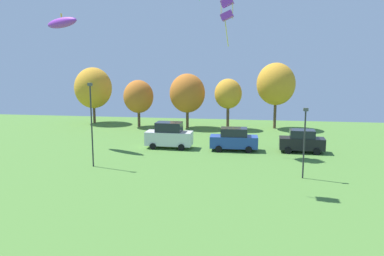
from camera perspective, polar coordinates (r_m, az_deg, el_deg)
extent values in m
ellipsoid|color=purple|center=(43.38, -17.81, 13.89)|extent=(4.46, 2.97, 1.30)
cube|color=yellow|center=(43.40, -17.83, 14.25)|extent=(0.18, 0.18, 1.25)
cube|color=purple|center=(28.23, 4.95, 17.18)|extent=(0.92, 0.82, 0.71)
cube|color=purple|center=(28.13, 4.92, 15.43)|extent=(0.92, 0.82, 0.71)
cylinder|color=yellow|center=(27.84, 4.08, 16.40)|extent=(0.02, 0.02, 1.30)
cylinder|color=yellow|center=(27.79, 5.68, 16.39)|extent=(0.02, 0.02, 1.30)
cylinder|color=yellow|center=(28.58, 4.21, 16.23)|extent=(0.02, 0.02, 1.30)
cylinder|color=yellow|center=(28.53, 5.77, 16.22)|extent=(0.02, 0.02, 1.30)
cylinder|color=yellow|center=(28.04, 4.89, 13.10)|extent=(0.29, 0.06, 1.74)
cube|color=silver|center=(40.88, -3.24, -1.44)|extent=(4.68, 1.96, 1.36)
cube|color=#1E232D|center=(40.67, -3.25, 0.16)|extent=(2.59, 1.76, 0.95)
cylinder|color=black|center=(39.83, -1.51, -2.73)|extent=(0.65, 0.24, 0.64)
cylinder|color=black|center=(41.61, -1.01, -2.18)|extent=(0.65, 0.24, 0.64)
cylinder|color=black|center=(40.49, -5.51, -2.56)|extent=(0.65, 0.24, 0.64)
cylinder|color=black|center=(42.24, -4.85, -2.03)|extent=(0.65, 0.24, 0.64)
cube|color=#234299|center=(39.93, 5.89, -1.91)|extent=(4.69, 1.96, 1.13)
cube|color=#1E232D|center=(39.75, 5.91, -0.55)|extent=(2.60, 1.74, 0.79)
cylinder|color=black|center=(39.19, 7.96, -3.03)|extent=(0.65, 0.24, 0.64)
cylinder|color=black|center=(40.94, 7.90, -2.47)|extent=(0.65, 0.24, 0.64)
cylinder|color=black|center=(39.21, 3.76, -2.95)|extent=(0.65, 0.24, 0.64)
cylinder|color=black|center=(40.96, 3.88, -2.39)|extent=(0.65, 0.24, 0.64)
cube|color=black|center=(40.38, 15.16, -2.10)|extent=(4.27, 1.81, 1.11)
cube|color=#1E232D|center=(40.20, 15.22, -0.78)|extent=(2.36, 1.63, 0.77)
cylinder|color=black|center=(39.81, 17.10, -3.17)|extent=(0.65, 0.24, 0.64)
cylinder|color=black|center=(41.46, 16.82, -2.65)|extent=(0.65, 0.24, 0.64)
cylinder|color=black|center=(39.56, 13.34, -3.08)|extent=(0.65, 0.24, 0.64)
cylinder|color=black|center=(41.22, 13.21, -2.56)|extent=(0.65, 0.24, 0.64)
cylinder|color=#2D2D33|center=(31.43, 15.46, -2.33)|extent=(0.12, 0.12, 5.11)
cube|color=#4C4C51|center=(30.99, 15.69, 2.52)|extent=(0.36, 0.20, 0.24)
cylinder|color=#2D2D33|center=(34.45, -13.89, 0.17)|extent=(0.12, 0.12, 6.74)
cube|color=#4C4C51|center=(34.06, -14.14, 5.96)|extent=(0.36, 0.20, 0.24)
cylinder|color=brown|center=(58.03, -13.57, 2.15)|extent=(0.36, 0.36, 2.98)
ellipsoid|color=gold|center=(57.69, -13.70, 5.49)|extent=(5.09, 5.09, 5.60)
cylinder|color=brown|center=(53.82, -7.46, 1.51)|extent=(0.36, 0.36, 2.53)
ellipsoid|color=#BC6623|center=(53.49, -7.52, 4.40)|extent=(3.90, 3.90, 4.29)
cylinder|color=brown|center=(52.56, -0.65, 1.54)|extent=(0.36, 0.36, 2.79)
ellipsoid|color=#BC6623|center=(52.20, -0.66, 4.91)|extent=(4.55, 4.55, 5.00)
cylinder|color=brown|center=(51.81, 5.05, 1.62)|extent=(0.36, 0.36, 3.22)
ellipsoid|color=gold|center=(51.48, 5.10, 4.82)|extent=(3.44, 3.44, 3.78)
cylinder|color=brown|center=(53.11, 11.56, 2.02)|extent=(0.36, 0.36, 3.87)
ellipsoid|color=gold|center=(52.74, 11.70, 6.07)|extent=(4.87, 4.87, 5.35)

